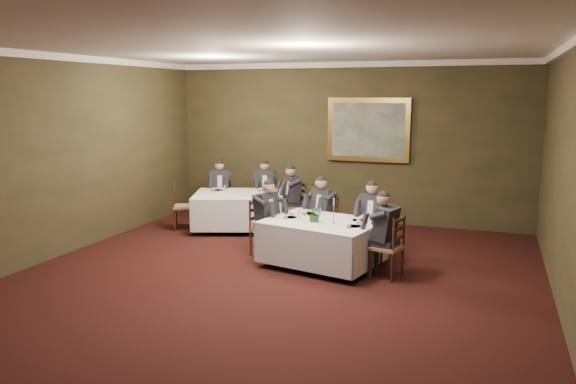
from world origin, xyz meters
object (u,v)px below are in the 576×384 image
Objects in this scene: chair_main_endleft at (265,239)px; painting at (368,130)px; table_second at (239,208)px; diner_main_endleft at (265,227)px; diner_main_endright at (387,246)px; chair_sec_backleft at (221,207)px; diner_sec_backleft at (221,197)px; candlestick at (334,214)px; diner_main_backright at (373,228)px; table_main at (322,239)px; chair_sec_backright at (265,207)px; chair_main_backright at (373,241)px; chair_main_endright at (387,260)px; diner_main_backleft at (324,222)px; chair_main_backleft at (324,233)px; chair_sec_endright at (295,216)px; centerpiece at (315,213)px; diner_sec_endright at (294,205)px; diner_sec_backright at (265,197)px; chair_sec_endleft at (183,216)px.

painting reaches higher than chair_main_endleft.
painting reaches higher than table_second.
diner_main_endright is (2.23, -0.50, 0.00)m from diner_main_endleft.
chair_sec_backleft is 0.23m from diner_sec_backleft.
diner_main_backright is at bearing 64.11° from candlestick.
table_second is at bearing 117.95° from chair_sec_backleft.
painting reaches higher than diner_main_endleft.
table_second is 3.32m from candlestick.
chair_sec_backright is at bearing 127.37° from table_main.
candlestick is at bearing 92.14° from diner_main_endleft.
chair_main_backright is 0.56× the size of painting.
table_main is 2.08× the size of chair_main_endright.
chair_sec_backleft is at bearing -3.09° from diner_main_backleft.
chair_main_backright is at bearing -167.02° from chair_main_backleft.
diner_main_backleft is 1.61m from chair_sec_endright.
centerpiece is 0.70× the size of candlestick.
diner_main_endleft is 3.10× the size of candlestick.
painting is (1.28, 1.15, 1.54)m from diner_sec_endright.
table_main is 3.68m from chair_sec_backright.
chair_sec_backleft is at bearing 46.11° from chair_sec_endright.
diner_sec_backleft is at bearing -2.75° from chair_main_backleft.
chair_main_backleft is 1.30m from centerpiece.
chair_main_backright is 3.60m from chair_sec_backright.
table_main is at bearing 95.50° from diner_main_endleft.
diner_main_backleft is 3.10× the size of candlestick.
centerpiece is (2.14, -3.02, 0.63)m from chair_sec_backright.
diner_sec_backright is (-1.10, 2.66, 0.23)m from chair_main_endleft.
candlestick is at bearing 74.50° from diner_main_backright.
table_main is 6.88× the size of centerpiece.
chair_main_backleft is at bearing 54.76° from chair_sec_endleft.
painting reaches higher than diner_sec_backleft.
chair_sec_endleft is (-0.32, -1.12, -0.23)m from diner_sec_backleft.
diner_main_backright is 4.26m from chair_sec_backleft.
diner_main_backright is 1.35× the size of chair_sec_endleft.
diner_sec_backleft is at bearing -1.66° from diner_sec_backright.
diner_sec_backright is at bearing 20.93° from diner_sec_endright.
candlestick is (3.40, -2.72, 0.64)m from chair_sec_backleft.
chair_sec_endleft is 4.09m from candlestick.
diner_main_endright and diner_sec_backleft have the same top height.
diner_sec_endright is 2.31m from painting.
centerpiece is (0.18, -1.11, 0.40)m from diner_main_backleft.
centerpiece is at bearing 124.79° from diner_main_backleft.
chair_sec_backright is 0.23m from diner_sec_backright.
diner_main_backleft is (-0.28, 1.01, 0.06)m from table_main.
chair_sec_endright reaches higher than table_second.
table_main is 1.55× the size of diner_main_endleft.
painting is at bearing -65.00° from diner_main_backright.
diner_main_endleft is at bearing 67.75° from diner_main_backleft.
chair_main_backleft is at bearing -174.95° from chair_sec_endright.
diner_sec_endright is at bearing 123.24° from chair_sec_backright.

